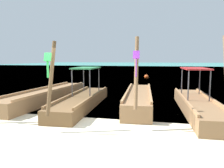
# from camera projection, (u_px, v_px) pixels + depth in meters

# --- Properties ---
(ground) EXTENTS (120.00, 120.00, 0.00)m
(ground) POSITION_uv_depth(u_px,v_px,m) (85.00, 132.00, 6.44)
(ground) COLOR beige
(sea_water) EXTENTS (120.00, 120.00, 0.00)m
(sea_water) POSITION_uv_depth(u_px,v_px,m) (155.00, 66.00, 65.99)
(sea_water) COLOR #2DB29E
(sea_water) RESTS_ON ground
(longtail_boat_orange_ribbon) EXTENTS (1.45, 7.19, 2.52)m
(longtail_boat_orange_ribbon) POSITION_uv_depth(u_px,v_px,m) (47.00, 96.00, 10.97)
(longtail_boat_orange_ribbon) COLOR olive
(longtail_boat_orange_ribbon) RESTS_ON ground
(longtail_boat_green_ribbon) EXTENTS (1.51, 6.40, 2.72)m
(longtail_boat_green_ribbon) POSITION_uv_depth(u_px,v_px,m) (82.00, 100.00, 9.76)
(longtail_boat_green_ribbon) COLOR brown
(longtail_boat_green_ribbon) RESTS_ON ground
(longtail_boat_violet_ribbon) EXTENTS (1.56, 6.54, 2.88)m
(longtail_boat_violet_ribbon) POSITION_uv_depth(u_px,v_px,m) (139.00, 99.00, 10.05)
(longtail_boat_violet_ribbon) COLOR olive
(longtail_boat_violet_ribbon) RESTS_ON ground
(longtail_boat_blue_ribbon) EXTENTS (1.48, 6.72, 2.77)m
(longtail_boat_blue_ribbon) POSITION_uv_depth(u_px,v_px,m) (197.00, 105.00, 8.75)
(longtail_boat_blue_ribbon) COLOR olive
(longtail_boat_blue_ribbon) RESTS_ON ground
(mooring_buoy_near) EXTENTS (0.47, 0.47, 0.47)m
(mooring_buoy_near) POSITION_uv_depth(u_px,v_px,m) (146.00, 77.00, 23.32)
(mooring_buoy_near) COLOR #EA5119
(mooring_buoy_near) RESTS_ON sea_water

